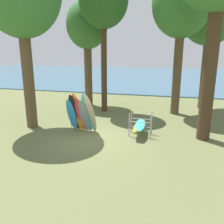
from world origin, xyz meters
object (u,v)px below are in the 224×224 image
at_px(leaning_board_pile, 81,114).
at_px(board_storage_rack, 140,126).
at_px(tree_far_left_back, 210,11).
at_px(tree_mid_behind, 103,1).
at_px(tree_deep_back, 182,5).
at_px(tree_far_right_back, 87,27).

relative_size(leaning_board_pile, board_storage_rack, 1.06).
height_order(leaning_board_pile, board_storage_rack, leaning_board_pile).
bearing_deg(board_storage_rack, tree_far_left_back, 62.07).
distance_m(tree_mid_behind, leaning_board_pile, 7.95).
bearing_deg(tree_far_left_back, tree_deep_back, -132.57).
bearing_deg(tree_deep_back, leaning_board_pile, -133.19).
distance_m(tree_deep_back, leaning_board_pile, 9.40).
bearing_deg(tree_far_right_back, tree_far_left_back, 7.85).
relative_size(tree_far_right_back, leaning_board_pile, 3.53).
xyz_separation_m(tree_mid_behind, board_storage_rack, (3.21, -4.34, -6.97)).
bearing_deg(tree_mid_behind, tree_far_right_back, 139.09).
height_order(tree_mid_behind, tree_far_left_back, tree_mid_behind).
xyz_separation_m(tree_deep_back, leaning_board_pile, (-4.92, -5.24, -6.06)).
bearing_deg(tree_far_left_back, board_storage_rack, -117.93).
distance_m(tree_far_left_back, board_storage_rack, 10.25).
distance_m(tree_deep_back, board_storage_rack, 8.42).
relative_size(tree_mid_behind, leaning_board_pile, 4.20).
xyz_separation_m(tree_far_right_back, board_storage_rack, (4.95, -5.85, -5.49)).
height_order(tree_far_left_back, tree_deep_back, tree_deep_back).
bearing_deg(board_storage_rack, tree_mid_behind, 126.48).
distance_m(tree_far_right_back, board_storage_rack, 9.42).
relative_size(tree_deep_back, leaning_board_pile, 4.17).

